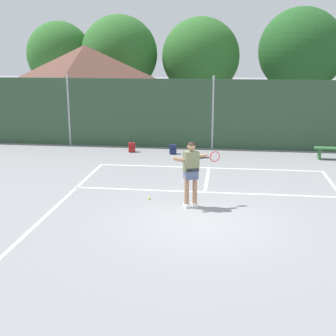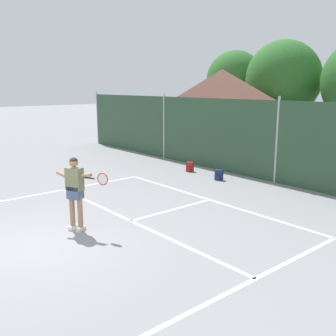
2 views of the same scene
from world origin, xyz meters
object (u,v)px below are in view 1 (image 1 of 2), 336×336
Objects in this scene: tennis_ball at (149,198)px; backpack_navy at (173,149)px; courtside_bench at (335,151)px; tennis_player at (191,168)px; backpack_red at (132,147)px.

backpack_navy is at bearing 89.97° from tennis_ball.
courtside_bench reaches higher than backpack_navy.
tennis_player is 4.01× the size of backpack_navy.
tennis_player is 4.01× the size of backpack_red.
backpack_red is 1.00× the size of backpack_navy.
courtside_bench is (6.53, -0.18, 0.17)m from backpack_navy.
courtside_bench is at bearing 50.59° from tennis_player.
tennis_player is 7.47m from backpack_red.
tennis_ball is 6.09m from backpack_navy.
tennis_ball is 0.14× the size of backpack_red.
tennis_player is 1.74m from tennis_ball.
tennis_ball is 6.51m from backpack_red.
tennis_player is 28.10× the size of tennis_ball.
backpack_red is 0.29× the size of courtside_bench.
tennis_player reaches higher than backpack_navy.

